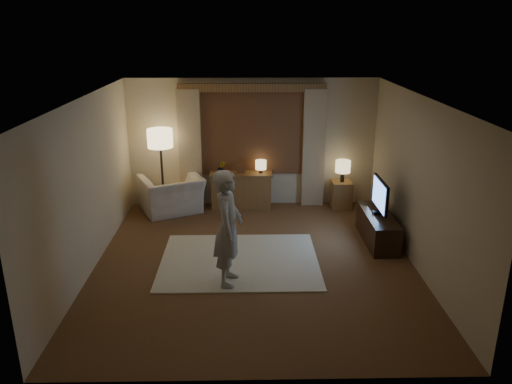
{
  "coord_description": "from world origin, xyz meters",
  "views": [
    {
      "loc": [
        -0.12,
        -7.15,
        3.63
      ],
      "look_at": [
        0.04,
        0.6,
        0.98
      ],
      "focal_mm": 35.0,
      "sensor_mm": 36.0,
      "label": 1
    }
  ],
  "objects_px": {
    "armchair": "(172,194)",
    "side_table": "(341,195)",
    "person": "(228,228)",
    "sideboard": "(241,191)",
    "tv_stand": "(378,228)"
  },
  "relations": [
    {
      "from": "tv_stand",
      "to": "person",
      "type": "relative_size",
      "value": 0.82
    },
    {
      "from": "armchair",
      "to": "tv_stand",
      "type": "relative_size",
      "value": 0.81
    },
    {
      "from": "side_table",
      "to": "sideboard",
      "type": "bearing_deg",
      "value": 178.6
    },
    {
      "from": "tv_stand",
      "to": "sideboard",
      "type": "bearing_deg",
      "value": 144.09
    },
    {
      "from": "sideboard",
      "to": "armchair",
      "type": "height_order",
      "value": "armchair"
    },
    {
      "from": "person",
      "to": "sideboard",
      "type": "bearing_deg",
      "value": 3.5
    },
    {
      "from": "person",
      "to": "side_table",
      "type": "bearing_deg",
      "value": -29.09
    },
    {
      "from": "armchair",
      "to": "person",
      "type": "relative_size",
      "value": 0.67
    },
    {
      "from": "armchair",
      "to": "tv_stand",
      "type": "bearing_deg",
      "value": 132.77
    },
    {
      "from": "armchair",
      "to": "side_table",
      "type": "distance_m",
      "value": 3.44
    },
    {
      "from": "side_table",
      "to": "tv_stand",
      "type": "distance_m",
      "value": 1.7
    },
    {
      "from": "sideboard",
      "to": "person",
      "type": "bearing_deg",
      "value": -92.84
    },
    {
      "from": "side_table",
      "to": "tv_stand",
      "type": "relative_size",
      "value": 0.4
    },
    {
      "from": "armchair",
      "to": "side_table",
      "type": "relative_size",
      "value": 2.03
    },
    {
      "from": "side_table",
      "to": "person",
      "type": "xyz_separation_m",
      "value": [
        -2.21,
        -3.1,
        0.59
      ]
    }
  ]
}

